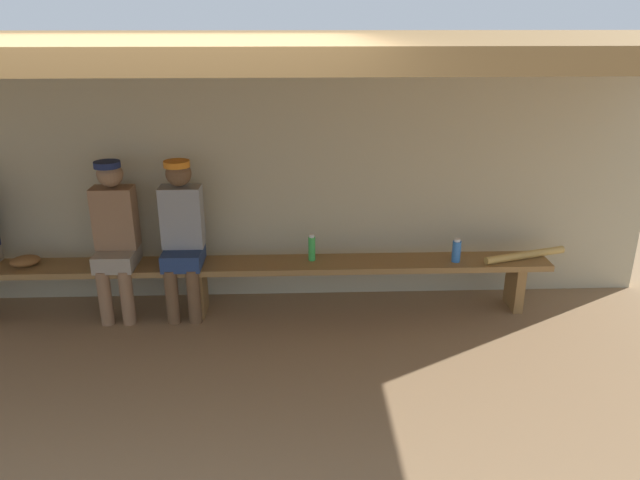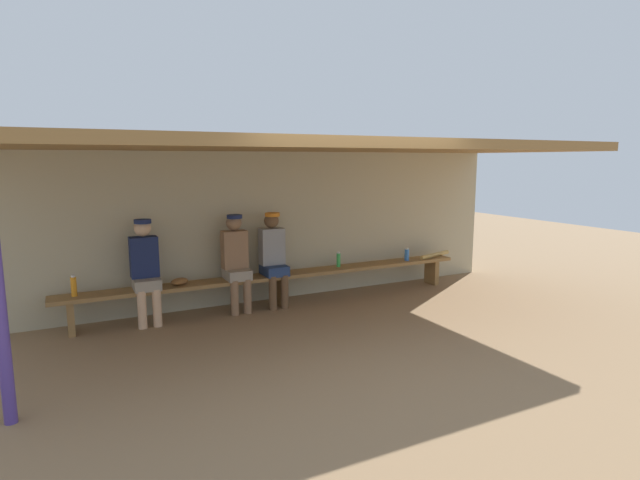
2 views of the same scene
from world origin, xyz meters
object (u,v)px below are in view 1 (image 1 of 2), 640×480
object	(u,v)px
baseball_bat	(525,255)
bench	(199,271)
baseball_glove_tan	(25,261)
player_middle	(115,233)
player_in_red	(182,232)
water_bottle_green	(312,248)
water_bottle_clear	(456,251)

from	to	relation	value
baseball_bat	bench	bearing A→B (deg)	162.34
bench	baseball_glove_tan	distance (m)	1.45
player_middle	player_in_red	world-z (taller)	same
water_bottle_green	baseball_glove_tan	world-z (taller)	water_bottle_green
bench	water_bottle_green	bearing A→B (deg)	2.28
player_in_red	bench	bearing A→B (deg)	-1.72
player_middle	baseball_glove_tan	size ratio (longest dim) A/B	5.60
player_in_red	baseball_glove_tan	bearing A→B (deg)	179.92
water_bottle_green	baseball_bat	distance (m)	1.85
player_in_red	baseball_bat	size ratio (longest dim) A/B	1.70
player_middle	baseball_bat	size ratio (longest dim) A/B	1.70
baseball_bat	player_in_red	bearing A→B (deg)	162.27
bench	player_middle	distance (m)	0.76
water_bottle_clear	baseball_glove_tan	xyz separation A→B (m)	(-3.64, 0.04, -0.05)
water_bottle_clear	baseball_bat	bearing A→B (deg)	3.60
player_in_red	water_bottle_clear	xyz separation A→B (m)	(2.31, -0.04, -0.19)
baseball_glove_tan	baseball_bat	distance (m)	4.25
bench	water_bottle_clear	size ratio (longest dim) A/B	29.08
water_bottle_clear	player_in_red	bearing A→B (deg)	178.95
player_in_red	baseball_glove_tan	distance (m)	1.35
bench	baseball_glove_tan	world-z (taller)	baseball_glove_tan
player_middle	water_bottle_clear	size ratio (longest dim) A/B	6.52
player_middle	baseball_glove_tan	world-z (taller)	player_middle
baseball_glove_tan	baseball_bat	size ratio (longest dim) A/B	0.30
water_bottle_green	player_in_red	bearing A→B (deg)	-178.16
water_bottle_green	water_bottle_clear	bearing A→B (deg)	-3.58
player_middle	water_bottle_green	xyz separation A→B (m)	(1.63, 0.03, -0.18)
player_middle	bench	bearing A→B (deg)	-0.30
water_bottle_green	water_bottle_clear	world-z (taller)	water_bottle_green
water_bottle_green	player_middle	bearing A→B (deg)	-178.78
bench	water_bottle_green	xyz separation A→B (m)	(0.96, 0.04, 0.18)
player_in_red	baseball_bat	xyz separation A→B (m)	(2.93, -0.00, -0.25)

